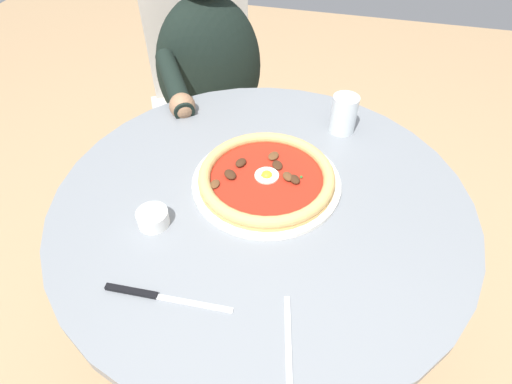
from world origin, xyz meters
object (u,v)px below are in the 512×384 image
pizza_on_plate (267,178)px  fork_utensil (288,342)px  cafe_chair_diner (206,91)px  steak_knife (149,295)px  dining_table (261,247)px  ramekin_capers (153,218)px  water_glass (343,116)px  diner_person (214,122)px

pizza_on_plate → fork_utensil: bearing=-161.4°
fork_utensil → cafe_chair_diner: bearing=26.7°
steak_knife → fork_utensil: bearing=-95.2°
pizza_on_plate → dining_table: bearing=178.7°
pizza_on_plate → fork_utensil: size_ratio=2.06×
steak_knife → ramekin_capers: bearing=21.5°
dining_table → pizza_on_plate: pizza_on_plate is taller
water_glass → steak_knife: size_ratio=0.42×
steak_knife → diner_person: diner_person is taller
ramekin_capers → diner_person: bearing=10.6°
pizza_on_plate → diner_person: size_ratio=0.30×
water_glass → ramekin_capers: size_ratio=1.52×
diner_person → ramekin_capers: bearing=-169.4°
water_glass → diner_person: diner_person is taller
cafe_chair_diner → diner_person: bearing=-151.7°
ramekin_capers → steak_knife: bearing=-158.5°
ramekin_capers → fork_utensil: size_ratio=0.40×
cafe_chair_diner → fork_utensil: bearing=-153.3°
fork_utensil → cafe_chair_diner: (1.03, 0.52, -0.22)m
dining_table → steak_knife: size_ratio=3.91×
steak_knife → pizza_on_plate: bearing=-22.0°
dining_table → steak_knife: (-0.29, 0.13, 0.18)m
cafe_chair_diner → ramekin_capers: bearing=-166.4°
ramekin_capers → water_glass: bearing=-38.8°
water_glass → diner_person: bearing=57.1°
pizza_on_plate → cafe_chair_diner: bearing=30.5°
dining_table → pizza_on_plate: size_ratio=2.74×
dining_table → cafe_chair_diner: bearing=29.0°
pizza_on_plate → cafe_chair_diner: 0.82m
steak_knife → ramekin_capers: ramekin_capers is taller
diner_person → cafe_chair_diner: (0.13, 0.07, 0.04)m
pizza_on_plate → cafe_chair_diner: size_ratio=0.37×
fork_utensil → water_glass: bearing=-2.1°
pizza_on_plate → diner_person: (0.54, 0.33, -0.28)m
steak_knife → cafe_chair_diner: 1.06m
ramekin_capers → cafe_chair_diner: bearing=13.6°
fork_utensil → cafe_chair_diner: size_ratio=0.18×
water_glass → steak_knife: bearing=154.5°
pizza_on_plate → diner_person: diner_person is taller
dining_table → diner_person: 0.67m
cafe_chair_diner → water_glass: bearing=-128.9°
ramekin_capers → fork_utensil: ramekin_capers is taller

